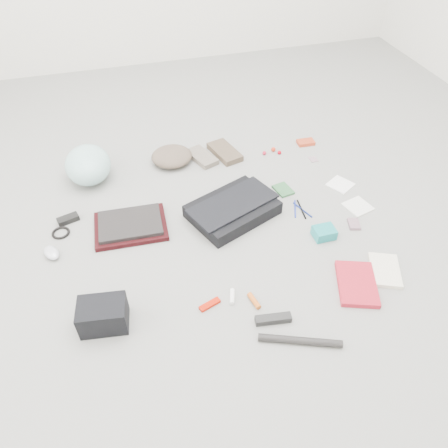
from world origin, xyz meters
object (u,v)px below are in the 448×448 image
object	(u,v)px
laptop	(130,223)
accordion_wallet	(324,233)
messenger_bag	(233,210)
camera_bag	(103,315)
book_red	(357,284)
bike_helmet	(88,165)

from	to	relation	value
laptop	accordion_wallet	world-z (taller)	accordion_wallet
messenger_bag	laptop	world-z (taller)	messenger_bag
camera_bag	accordion_wallet	xyz separation A→B (m)	(1.01, 0.21, -0.03)
camera_bag	accordion_wallet	bearing A→B (deg)	19.78
laptop	book_red	bearing A→B (deg)	-32.13
bike_helmet	book_red	xyz separation A→B (m)	(1.02, -1.06, -0.08)
bike_helmet	book_red	world-z (taller)	bike_helmet
camera_bag	book_red	xyz separation A→B (m)	(1.02, -0.10, -0.05)
laptop	camera_bag	size ratio (longest dim) A/B	1.62
messenger_bag	camera_bag	bearing A→B (deg)	-166.40
messenger_bag	camera_bag	distance (m)	0.80
messenger_bag	laptop	xyz separation A→B (m)	(-0.49, 0.04, -0.00)
book_red	accordion_wallet	bearing A→B (deg)	111.10
bike_helmet	laptop	bearing A→B (deg)	-71.04
camera_bag	messenger_bag	bearing A→B (deg)	43.97
laptop	accordion_wallet	xyz separation A→B (m)	(0.85, -0.30, -0.01)
bike_helmet	book_red	size ratio (longest dim) A/B	1.28
laptop	camera_bag	xyz separation A→B (m)	(-0.16, -0.51, 0.03)
accordion_wallet	bike_helmet	bearing A→B (deg)	142.96
bike_helmet	book_red	distance (m)	1.47
bike_helmet	accordion_wallet	xyz separation A→B (m)	(1.01, -0.75, -0.06)
messenger_bag	accordion_wallet	world-z (taller)	messenger_bag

